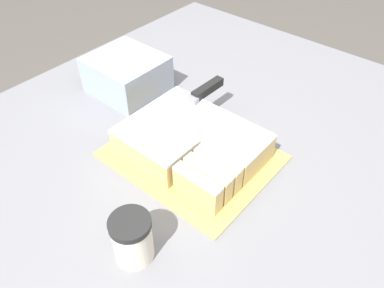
{
  "coord_description": "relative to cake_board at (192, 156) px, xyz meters",
  "views": [
    {
      "loc": [
        -0.51,
        -0.46,
        1.51
      ],
      "look_at": [
        -0.02,
        -0.05,
        0.93
      ],
      "focal_mm": 35.0,
      "sensor_mm": 36.0,
      "label": 1
    }
  ],
  "objects": [
    {
      "name": "countertop",
      "position": [
        0.02,
        0.05,
        -0.45
      ],
      "size": [
        1.4,
        1.1,
        0.89
      ],
      "color": "slate",
      "rests_on": "ground_plane"
    },
    {
      "name": "cake_board",
      "position": [
        0.0,
        0.0,
        0.0
      ],
      "size": [
        0.3,
        0.37,
        0.01
      ],
      "color": "gold",
      "rests_on": "countertop"
    },
    {
      "name": "cake",
      "position": [
        0.0,
        0.01,
        0.04
      ],
      "size": [
        0.23,
        0.3,
        0.07
      ],
      "color": "tan",
      "rests_on": "cake_board"
    },
    {
      "name": "knife",
      "position": [
        0.1,
        0.07,
        0.08
      ],
      "size": [
        0.32,
        0.04,
        0.02
      ],
      "rotation": [
        0.0,
        0.0,
        3.11
      ],
      "color": "silver",
      "rests_on": "cake"
    },
    {
      "name": "coffee_cup",
      "position": [
        -0.27,
        -0.09,
        0.05
      ],
      "size": [
        0.08,
        0.08,
        0.1
      ],
      "color": "beige",
      "rests_on": "countertop"
    },
    {
      "name": "storage_box",
      "position": [
        0.09,
        0.32,
        0.05
      ],
      "size": [
        0.18,
        0.2,
        0.11
      ],
      "color": "#8C99B2",
      "rests_on": "countertop"
    }
  ]
}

